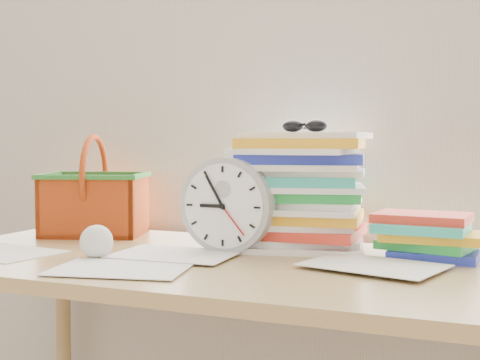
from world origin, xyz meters
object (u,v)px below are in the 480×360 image
at_px(book_stack, 429,236).
at_px(basket, 95,186).
at_px(clock, 227,205).
at_px(desk, 214,291).
at_px(paper_stack, 300,191).

xyz_separation_m(book_stack, basket, (-0.91, 0.03, 0.09)).
distance_m(clock, book_stack, 0.46).
height_order(clock, basket, basket).
xyz_separation_m(desk, clock, (0.00, 0.08, 0.19)).
bearing_deg(clock, desk, -90.24).
height_order(desk, basket, basket).
xyz_separation_m(paper_stack, clock, (-0.14, -0.14, -0.03)).
bearing_deg(paper_stack, desk, -122.93).
height_order(desk, paper_stack, paper_stack).
bearing_deg(basket, clock, -34.42).
height_order(desk, book_stack, book_stack).
bearing_deg(desk, paper_stack, 57.07).
bearing_deg(book_stack, basket, 178.24).
distance_m(paper_stack, clock, 0.19).
bearing_deg(clock, paper_stack, 44.86).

